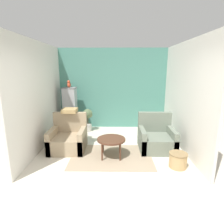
{
  "coord_description": "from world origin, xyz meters",
  "views": [
    {
      "loc": [
        0.07,
        -3.02,
        2.07
      ],
      "look_at": [
        0.0,
        1.7,
        0.95
      ],
      "focal_mm": 30.0,
      "sensor_mm": 36.0,
      "label": 1
    }
  ],
  "objects_px": {
    "armchair_right": "(156,139)",
    "birdcage": "(70,111)",
    "potted_plant": "(88,117)",
    "coffee_table": "(111,140)",
    "armchair_left": "(68,139)",
    "parrot": "(69,84)",
    "wicker_basket": "(178,160)"
  },
  "relations": [
    {
      "from": "coffee_table",
      "to": "armchair_left",
      "type": "xyz_separation_m",
      "value": [
        -1.12,
        0.41,
        -0.13
      ]
    },
    {
      "from": "armchair_left",
      "to": "birdcage",
      "type": "distance_m",
      "value": 1.57
    },
    {
      "from": "armchair_right",
      "to": "birdcage",
      "type": "bearing_deg",
      "value": 150.62
    },
    {
      "from": "birdcage",
      "to": "potted_plant",
      "type": "bearing_deg",
      "value": -2.96
    },
    {
      "from": "armchair_right",
      "to": "potted_plant",
      "type": "relative_size",
      "value": 1.22
    },
    {
      "from": "armchair_right",
      "to": "potted_plant",
      "type": "xyz_separation_m",
      "value": [
        -1.97,
        1.4,
        0.19
      ]
    },
    {
      "from": "birdcage",
      "to": "wicker_basket",
      "type": "bearing_deg",
      "value": -40.04
    },
    {
      "from": "wicker_basket",
      "to": "coffee_table",
      "type": "bearing_deg",
      "value": 162.02
    },
    {
      "from": "birdcage",
      "to": "potted_plant",
      "type": "relative_size",
      "value": 1.93
    },
    {
      "from": "parrot",
      "to": "wicker_basket",
      "type": "distance_m",
      "value": 3.93
    },
    {
      "from": "armchair_left",
      "to": "birdcage",
      "type": "xyz_separation_m",
      "value": [
        -0.27,
        1.49,
        0.42
      ]
    },
    {
      "from": "armchair_left",
      "to": "armchair_right",
      "type": "distance_m",
      "value": 2.27
    },
    {
      "from": "potted_plant",
      "to": "wicker_basket",
      "type": "distance_m",
      "value": 3.25
    },
    {
      "from": "armchair_right",
      "to": "birdcage",
      "type": "height_order",
      "value": "birdcage"
    },
    {
      "from": "armchair_right",
      "to": "wicker_basket",
      "type": "distance_m",
      "value": 0.97
    },
    {
      "from": "armchair_right",
      "to": "wicker_basket",
      "type": "relative_size",
      "value": 2.4
    },
    {
      "from": "potted_plant",
      "to": "coffee_table",
      "type": "bearing_deg",
      "value": -66.39
    },
    {
      "from": "coffee_table",
      "to": "armchair_right",
      "type": "bearing_deg",
      "value": 21.96
    },
    {
      "from": "armchair_left",
      "to": "parrot",
      "type": "xyz_separation_m",
      "value": [
        -0.27,
        1.49,
        1.28
      ]
    },
    {
      "from": "armchair_right",
      "to": "parrot",
      "type": "height_order",
      "value": "parrot"
    },
    {
      "from": "armchair_left",
      "to": "potted_plant",
      "type": "bearing_deg",
      "value": 78.41
    },
    {
      "from": "armchair_right",
      "to": "wicker_basket",
      "type": "height_order",
      "value": "armchair_right"
    },
    {
      "from": "armchair_left",
      "to": "potted_plant",
      "type": "height_order",
      "value": "armchair_left"
    },
    {
      "from": "potted_plant",
      "to": "wicker_basket",
      "type": "relative_size",
      "value": 1.98
    },
    {
      "from": "armchair_left",
      "to": "wicker_basket",
      "type": "relative_size",
      "value": 2.4
    },
    {
      "from": "armchair_right",
      "to": "parrot",
      "type": "relative_size",
      "value": 3.89
    },
    {
      "from": "birdcage",
      "to": "parrot",
      "type": "height_order",
      "value": "parrot"
    },
    {
      "from": "coffee_table",
      "to": "potted_plant",
      "type": "xyz_separation_m",
      "value": [
        -0.82,
        1.87,
        0.06
      ]
    },
    {
      "from": "potted_plant",
      "to": "wicker_basket",
      "type": "bearing_deg",
      "value": -46.15
    },
    {
      "from": "coffee_table",
      "to": "armchair_right",
      "type": "distance_m",
      "value": 1.25
    },
    {
      "from": "armchair_left",
      "to": "wicker_basket",
      "type": "xyz_separation_m",
      "value": [
        2.54,
        -0.87,
        -0.11
      ]
    },
    {
      "from": "armchair_left",
      "to": "wicker_basket",
      "type": "bearing_deg",
      "value": -19.01
    }
  ]
}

